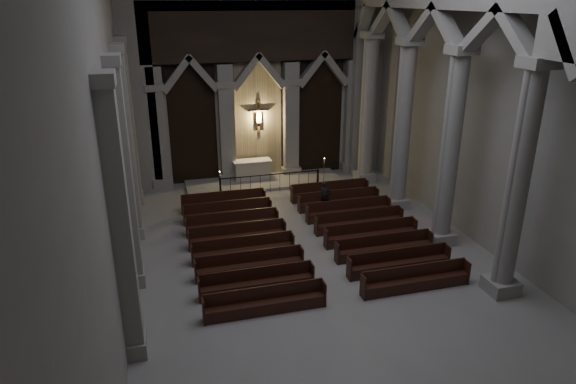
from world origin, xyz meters
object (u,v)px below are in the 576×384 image
object	(u,v)px
worshipper	(325,196)
candle_stand_right	(324,178)
altar	(252,169)
altar_rail	(270,180)
pews	(304,237)
candle_stand_left	(221,190)

from	to	relation	value
worshipper	candle_stand_right	bearing A→B (deg)	95.00
altar	altar_rail	size ratio (longest dim) A/B	0.39
altar_rail	pews	xyz separation A→B (m)	(0.00, -6.17, -0.40)
candle_stand_right	worshipper	distance (m)	3.23
altar	candle_stand_left	xyz separation A→B (m)	(-2.06, -1.97, -0.31)
candle_stand_left	candle_stand_right	world-z (taller)	candle_stand_right
altar	worshipper	xyz separation A→B (m)	(2.57, -4.89, 0.00)
altar_rail	worshipper	world-z (taller)	worshipper
altar_rail	worshipper	size ratio (longest dim) A/B	3.88
candle_stand_right	candle_stand_left	bearing A→B (deg)	-178.58
altar_rail	pews	bearing A→B (deg)	-90.00
pews	worshipper	xyz separation A→B (m)	(2.02, 3.31, 0.39)
pews	altar	bearing A→B (deg)	93.83
candle_stand_left	pews	world-z (taller)	candle_stand_left
altar	candle_stand_right	size ratio (longest dim) A/B	1.31
altar	pews	bearing A→B (deg)	-86.17
candle_stand_left	altar	bearing A→B (deg)	43.72
altar	pews	distance (m)	8.22
altar	altar_rail	world-z (taller)	altar
candle_stand_left	pews	bearing A→B (deg)	-67.25
candle_stand_right	worshipper	bearing A→B (deg)	-108.30
altar	candle_stand_left	world-z (taller)	candle_stand_left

